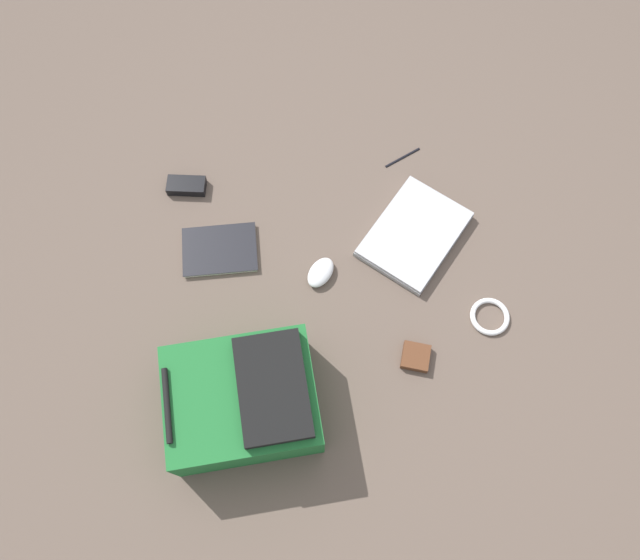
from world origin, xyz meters
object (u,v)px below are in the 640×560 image
laptop (414,234)px  earbud_pouch (416,357)px  computer_mouse (320,273)px  book_red (220,250)px  backpack (244,400)px  cable_coil (490,317)px  power_brick (187,186)px  pen_black (403,157)px

laptop → earbud_pouch: laptop is taller
computer_mouse → earbud_pouch: (-0.32, -0.21, -0.00)m
book_red → computer_mouse: (-0.15, -0.28, 0.01)m
laptop → earbud_pouch: 0.39m
computer_mouse → earbud_pouch: 0.38m
book_red → backpack: bearing=178.6°
laptop → cable_coil: size_ratio=3.44×
laptop → book_red: (0.10, 0.60, -0.01)m
computer_mouse → backpack: bearing=94.5°
computer_mouse → power_brick: (0.40, 0.34, -0.00)m
book_red → earbud_pouch: 0.68m
backpack → power_brick: 0.75m
book_red → pen_black: size_ratio=1.86×
power_brick → pen_black: bearing=-94.7°
power_brick → pen_black: power_brick is taller
cable_coil → power_brick: power_brick is taller
cable_coil → earbud_pouch: size_ratio=1.50×
pen_black → backpack: bearing=135.8°
backpack → pen_black: bearing=-44.2°
pen_black → book_red: bearing=106.1°
backpack → book_red: backpack is taller
backpack → cable_coil: size_ratio=3.57×
book_red → computer_mouse: computer_mouse is taller
computer_mouse → earbud_pouch: computer_mouse is taller
pen_black → power_brick: bearing=85.3°
laptop → pen_black: (0.28, -0.05, -0.01)m
computer_mouse → earbud_pouch: bearing=168.0°
cable_coil → earbud_pouch: bearing=104.5°
earbud_pouch → pen_black: bearing=-13.7°
cable_coil → earbud_pouch: (-0.07, 0.25, 0.01)m
backpack → earbud_pouch: bearing=-87.7°
laptop → pen_black: 0.29m
laptop → computer_mouse: size_ratio=3.81×
pen_black → cable_coil: bearing=-171.4°
laptop → computer_mouse: 0.32m
book_red → pen_black: (0.19, -0.65, -0.00)m
book_red → earbud_pouch: (-0.47, -0.49, 0.01)m
computer_mouse → cable_coil: computer_mouse is taller
book_red → cable_coil: size_ratio=2.13×
computer_mouse → pen_black: (0.34, -0.37, -0.01)m
computer_mouse → power_brick: 0.53m
power_brick → computer_mouse: bearing=-139.2°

